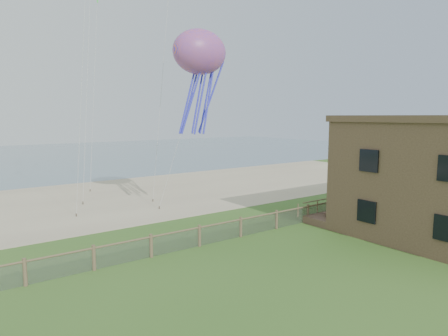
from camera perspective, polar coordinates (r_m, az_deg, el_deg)
The scene contains 7 objects.
ground at distance 20.73m, azimuth 13.11°, elevation -13.54°, with size 160.00×160.00×0.00m, color #345C1F.
sand_beach at distance 38.25m, azimuth -12.79°, elevation -3.84°, with size 72.00×20.00×0.02m, color tan.
ocean at distance 80.21m, azimuth -25.48°, elevation 1.44°, with size 160.00×68.00×0.02m, color slate.
chainlink_fence at distance 24.66m, azimuth 2.40°, elevation -8.59°, with size 36.20×0.20×1.25m, color brown, non-canonical shape.
motel_deck at distance 33.63m, azimuth 21.17°, elevation -5.28°, with size 15.00×2.00×0.50m, color brown.
picnic_table at distance 29.11m, azimuth 15.13°, elevation -6.77°, with size 1.63×1.23×0.69m, color brown, non-canonical shape.
octopus_kite at distance 30.01m, azimuth -3.47°, elevation 12.35°, with size 3.88×2.74×7.98m, color orange, non-canonical shape.
Camera 1 is at (-14.84, -12.48, 7.35)m, focal length 32.00 mm.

